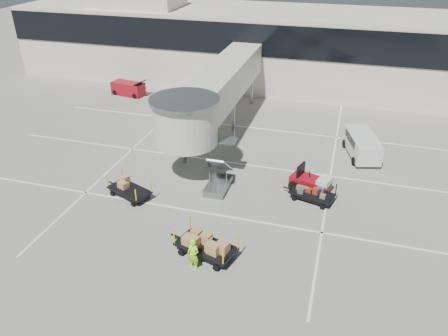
{
  "coord_description": "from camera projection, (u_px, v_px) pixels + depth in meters",
  "views": [
    {
      "loc": [
        6.24,
        -19.72,
        16.04
      ],
      "look_at": [
        -0.84,
        4.56,
        2.0
      ],
      "focal_mm": 35.0,
      "sensor_mm": 36.0,
      "label": 1
    }
  ],
  "objects": [
    {
      "name": "minivan",
      "position": [
        362.0,
        143.0,
        34.4
      ],
      "size": [
        3.08,
        4.99,
        1.77
      ],
      "rotation": [
        0.0,
        0.0,
        0.28
      ],
      "color": "silver",
      "rests_on": "ground"
    },
    {
      "name": "lane_markings",
      "position": [
        243.0,
        162.0,
        33.85
      ],
      "size": [
        40.0,
        30.0,
        0.02
      ],
      "color": "white",
      "rests_on": "ground"
    },
    {
      "name": "ground",
      "position": [
        216.0,
        235.0,
        25.86
      ],
      "size": [
        140.0,
        140.0,
        0.0
      ],
      "primitive_type": "plane",
      "color": "#9B988A",
      "rests_on": "ground"
    },
    {
      "name": "belt_loader",
      "position": [
        128.0,
        89.0,
        47.04
      ],
      "size": [
        3.99,
        2.08,
        1.84
      ],
      "rotation": [
        0.0,
        0.0,
        -0.17
      ],
      "color": "maroon",
      "rests_on": "ground"
    },
    {
      "name": "baggage_tug",
      "position": [
        311.0,
        182.0,
        29.94
      ],
      "size": [
        3.0,
        2.43,
        1.79
      ],
      "rotation": [
        0.0,
        0.0,
        -0.32
      ],
      "color": "maroon",
      "rests_on": "ground"
    },
    {
      "name": "suitcase_cart",
      "position": [
        312.0,
        194.0,
        28.96
      ],
      "size": [
        3.58,
        2.12,
        1.38
      ],
      "rotation": [
        0.0,
        0.0,
        -0.27
      ],
      "color": "black",
      "rests_on": "ground"
    },
    {
      "name": "ground_worker",
      "position": [
        193.0,
        254.0,
        22.92
      ],
      "size": [
        0.78,
        0.61,
        1.89
      ],
      "primitive_type": "imported",
      "rotation": [
        0.0,
        0.0,
        -0.26
      ],
      "color": "#A8FD1A",
      "rests_on": "ground"
    },
    {
      "name": "box_cart_near",
      "position": [
        207.0,
        246.0,
        23.96
      ],
      "size": [
        4.18,
        2.51,
        1.6
      ],
      "rotation": [
        0.0,
        0.0,
        -0.28
      ],
      "color": "black",
      "rests_on": "ground"
    },
    {
      "name": "jet_bridge",
      "position": [
        213.0,
        93.0,
        35.05
      ],
      "size": [
        5.7,
        20.4,
        6.03
      ],
      "color": "beige",
      "rests_on": "ground"
    },
    {
      "name": "box_cart_far",
      "position": [
        130.0,
        190.0,
        29.3
      ],
      "size": [
        3.69,
        2.46,
        1.43
      ],
      "rotation": [
        0.0,
        0.0,
        -0.37
      ],
      "color": "black",
      "rests_on": "ground"
    },
    {
      "name": "terminal",
      "position": [
        291.0,
        47.0,
        49.08
      ],
      "size": [
        64.0,
        12.11,
        15.2
      ],
      "color": "beige",
      "rests_on": "ground"
    }
  ]
}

